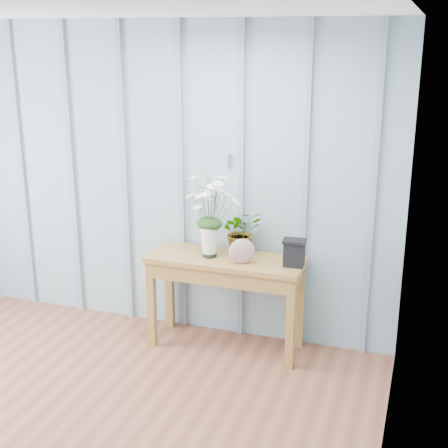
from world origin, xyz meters
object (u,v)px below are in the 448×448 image
(sideboard, at_px, (226,271))
(carved_box, at_px, (294,253))
(daisy_vase, at_px, (209,203))
(felt_disc_vessel, at_px, (242,251))

(sideboard, relative_size, carved_box, 5.92)
(daisy_vase, distance_m, felt_disc_vessel, 0.44)
(sideboard, relative_size, daisy_vase, 1.77)
(daisy_vase, bearing_deg, sideboard, 12.48)
(carved_box, bearing_deg, felt_disc_vessel, -167.91)
(sideboard, bearing_deg, daisy_vase, -167.52)
(sideboard, height_order, daisy_vase, daisy_vase)
(sideboard, distance_m, carved_box, 0.57)
(sideboard, xyz_separation_m, carved_box, (0.53, -0.02, 0.22))
(daisy_vase, relative_size, carved_box, 3.35)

